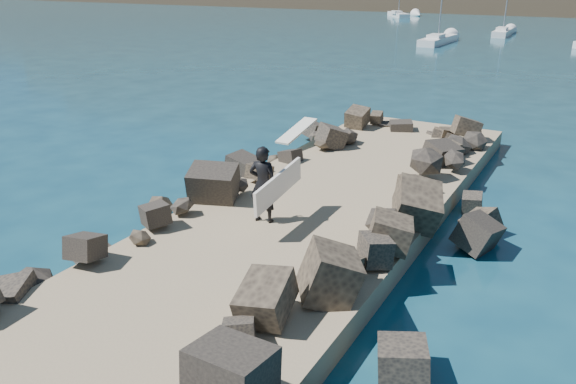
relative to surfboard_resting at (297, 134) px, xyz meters
name	(u,v)px	position (x,y,z in m)	size (l,w,h in m)	color
ground	(306,232)	(3.19, -5.27, -1.04)	(800.00, 800.00, 0.00)	#0F384C
jetty	(267,253)	(3.19, -7.27, -0.74)	(6.00, 26.00, 0.60)	#8C7759
riprap_left	(184,213)	(0.29, -6.77, -0.54)	(2.60, 22.00, 1.00)	black
riprap_right	(392,266)	(6.09, -6.77, -0.54)	(2.60, 22.00, 1.00)	black
surfboard_resting	(297,134)	(0.00, 0.00, 0.00)	(0.54, 2.14, 0.07)	white
surfer_with_board	(265,185)	(2.57, -6.32, 0.56)	(0.97, 2.44, 1.97)	black
sailboat_a	(438,40)	(-5.87, 39.82, -0.69)	(1.94, 7.84, 9.32)	silver
sailboat_e	(398,15)	(-21.79, 73.85, -0.69)	(5.76, 7.48, 9.37)	silver
sailboat_b	(503,32)	(-1.69, 51.15, -0.69)	(1.71, 6.76, 8.14)	silver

